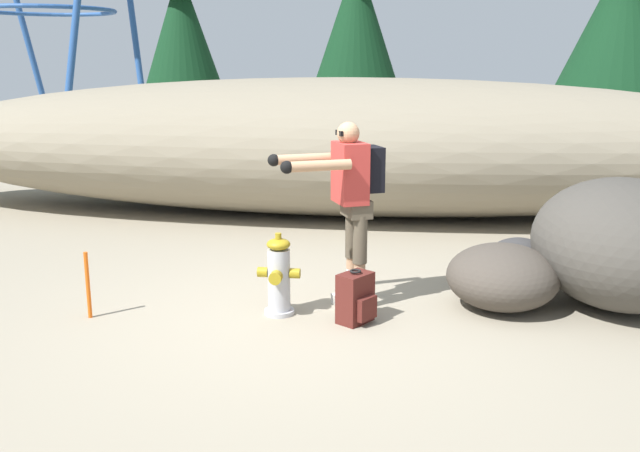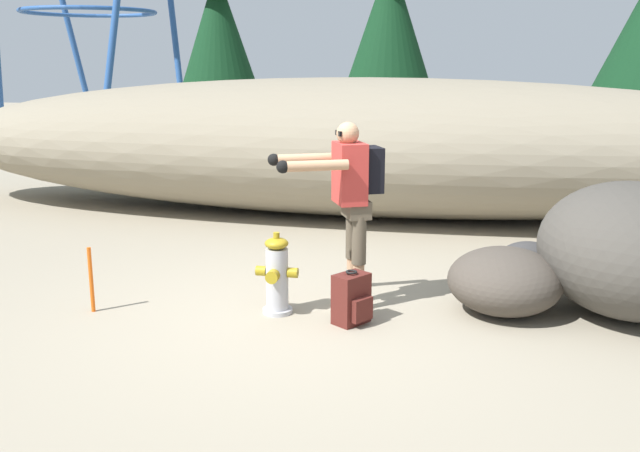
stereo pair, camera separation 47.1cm
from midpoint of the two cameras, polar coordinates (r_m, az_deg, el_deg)
name	(u,v)px [view 1 (the left image)]	position (r m, az deg, el deg)	size (l,w,h in m)	color
ground_plane	(299,320)	(6.30, -3.89, -7.59)	(56.00, 56.00, 0.04)	gray
dirt_embankment	(346,146)	(10.35, 0.85, 6.47)	(13.64, 3.20, 1.98)	gray
fire_hydrant	(279,277)	(6.28, -5.51, -4.18)	(0.38, 0.33, 0.75)	#B2B2B7
utility_worker	(350,191)	(6.28, 0.31, 2.84)	(1.04, 0.77, 1.70)	beige
spare_backpack	(356,298)	(6.10, 0.70, -5.90)	(0.36, 0.36, 0.47)	#511E19
boulder_large	(623,243)	(6.87, 21.55, -1.34)	(1.81, 1.59, 1.19)	#423F39
boulder_mid	(503,277)	(6.59, 12.59, -4.04)	(1.03, 1.02, 0.59)	#453E36
boulder_small	(519,259)	(7.51, 14.08, -2.61)	(0.67, 0.63, 0.43)	#353435
pine_tree_far_left	(181,8)	(17.20, -12.00, 16.86)	(1.96, 1.96, 6.21)	#47331E
survey_stake	(88,285)	(6.58, -20.24, -4.53)	(0.04, 0.04, 0.60)	#E55914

